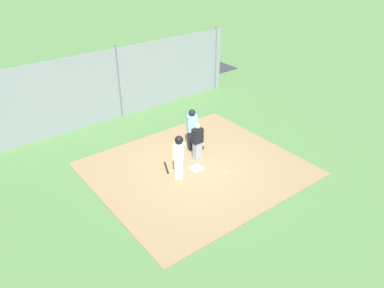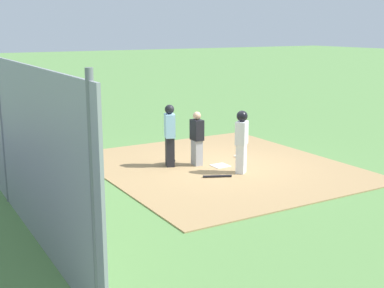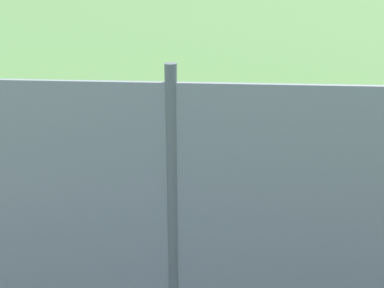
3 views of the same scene
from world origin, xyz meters
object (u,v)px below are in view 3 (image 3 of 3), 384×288
at_px(umpire, 161,151).
at_px(baseball_bat, 249,186).
at_px(catcher, 181,144).
at_px(runner, 248,127).
at_px(catcher_mask, 148,189).
at_px(home_plate, 205,172).
at_px(baseball, 179,154).

distance_m(umpire, baseball_bat, 1.89).
height_order(catcher, baseball_bat, catcher).
xyz_separation_m(umpire, runner, (1.55, 1.30, 0.05)).
distance_m(catcher, runner, 1.42).
height_order(baseball_bat, catcher_mask, catcher_mask).
relative_size(home_plate, baseball_bat, 0.59).
xyz_separation_m(home_plate, baseball, (-0.61, 0.93, 0.03)).
distance_m(catcher, catcher_mask, 1.04).
height_order(catcher, runner, runner).
relative_size(baseball_bat, catcher_mask, 3.11).
xyz_separation_m(runner, baseball_bat, (0.04, -0.78, -0.93)).
distance_m(umpire, catcher_mask, 0.92).
bearing_deg(baseball_bat, baseball, 67.45).
distance_m(umpire, runner, 2.03).
distance_m(home_plate, catcher_mask, 1.42).
bearing_deg(home_plate, umpire, -120.54).
bearing_deg(umpire, home_plate, -11.37).
relative_size(runner, catcher_mask, 6.96).
bearing_deg(catcher_mask, runner, 30.60).
bearing_deg(umpire, baseball_bat, -52.50).
distance_m(home_plate, catcher, 1.01).
relative_size(catcher_mask, baseball, 3.24).
bearing_deg(runner, catcher_mask, -7.27).
relative_size(home_plate, umpire, 0.26).
bearing_deg(baseball, catcher, -82.85).
bearing_deg(baseball, runner, -29.86).
height_order(catcher, umpire, umpire).
distance_m(runner, catcher_mask, 2.33).
bearing_deg(catcher_mask, baseball_bat, 9.51).
bearing_deg(runner, umpire, 2.16).
distance_m(catcher, umpire, 0.77).
xyz_separation_m(umpire, baseball, (0.10, 2.14, -0.87)).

